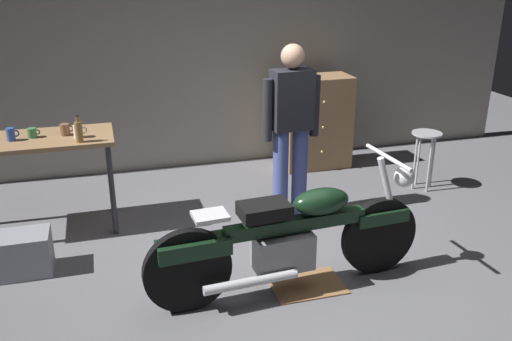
# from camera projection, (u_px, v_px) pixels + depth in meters

# --- Properties ---
(ground_plane) EXTENTS (12.00, 12.00, 0.00)m
(ground_plane) POSITION_uv_depth(u_px,v_px,m) (280.00, 276.00, 4.40)
(ground_plane) COLOR slate
(back_wall) EXTENTS (8.00, 0.12, 3.10)m
(back_wall) POSITION_uv_depth(u_px,v_px,m) (206.00, 35.00, 6.35)
(back_wall) COLOR gray
(back_wall) RESTS_ON ground_plane
(workbench) EXTENTS (1.30, 0.64, 0.90)m
(workbench) POSITION_uv_depth(u_px,v_px,m) (39.00, 150.00, 4.89)
(workbench) COLOR #99724C
(workbench) RESTS_ON ground_plane
(motorcycle) EXTENTS (2.19, 0.60, 1.00)m
(motorcycle) POSITION_uv_depth(u_px,v_px,m) (292.00, 237.00, 4.08)
(motorcycle) COLOR black
(motorcycle) RESTS_ON ground_plane
(person_standing) EXTENTS (0.57, 0.25, 1.67)m
(person_standing) POSITION_uv_depth(u_px,v_px,m) (291.00, 124.00, 5.16)
(person_standing) COLOR #47559B
(person_standing) RESTS_ON ground_plane
(shop_stool) EXTENTS (0.32, 0.32, 0.64)m
(shop_stool) POSITION_uv_depth(u_px,v_px,m) (426.00, 145.00, 5.92)
(shop_stool) COLOR #B2B2B7
(shop_stool) RESTS_ON ground_plane
(wooden_dresser) EXTENTS (0.80, 0.47, 1.10)m
(wooden_dresser) POSITION_uv_depth(u_px,v_px,m) (316.00, 122.00, 6.57)
(wooden_dresser) COLOR #99724C
(wooden_dresser) RESTS_ON ground_plane
(drip_tray) EXTENTS (0.56, 0.40, 0.01)m
(drip_tray) POSITION_uv_depth(u_px,v_px,m) (307.00, 285.00, 4.27)
(drip_tray) COLOR olive
(drip_tray) RESTS_ON ground_plane
(storage_bin) EXTENTS (0.44, 0.32, 0.34)m
(storage_bin) POSITION_uv_depth(u_px,v_px,m) (23.00, 254.00, 4.40)
(storage_bin) COLOR gray
(storage_bin) RESTS_ON ground_plane
(mug_white_ceramic) EXTENTS (0.12, 0.08, 0.11)m
(mug_white_ceramic) POSITION_uv_depth(u_px,v_px,m) (78.00, 131.00, 4.84)
(mug_white_ceramic) COLOR white
(mug_white_ceramic) RESTS_ON workbench
(mug_green_speckled) EXTENTS (0.11, 0.08, 0.09)m
(mug_green_speckled) POSITION_uv_depth(u_px,v_px,m) (32.00, 133.00, 4.84)
(mug_green_speckled) COLOR #3D7F4C
(mug_green_speckled) RESTS_ON workbench
(mug_brown_stoneware) EXTENTS (0.12, 0.08, 0.10)m
(mug_brown_stoneware) POSITION_uv_depth(u_px,v_px,m) (65.00, 130.00, 4.90)
(mug_brown_stoneware) COLOR brown
(mug_brown_stoneware) RESTS_ON workbench
(mug_blue_enamel) EXTENTS (0.11, 0.07, 0.11)m
(mug_blue_enamel) POSITION_uv_depth(u_px,v_px,m) (11.00, 134.00, 4.75)
(mug_blue_enamel) COLOR #2D51AD
(mug_blue_enamel) RESTS_ON workbench
(bottle) EXTENTS (0.06, 0.06, 0.24)m
(bottle) POSITION_uv_depth(u_px,v_px,m) (79.00, 131.00, 4.70)
(bottle) COLOR olive
(bottle) RESTS_ON workbench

